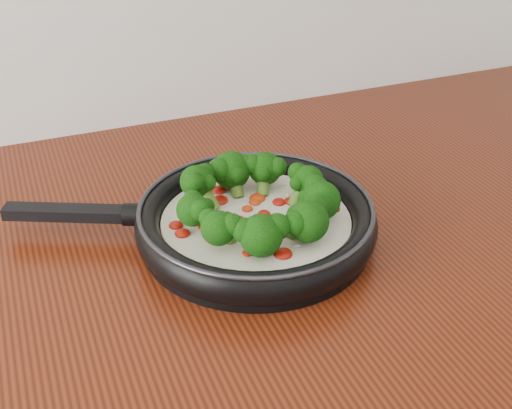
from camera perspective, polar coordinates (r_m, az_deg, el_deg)
name	(u,v)px	position (r m, az deg, el deg)	size (l,w,h in m)	color
skillet	(255,218)	(0.79, -0.11, -1.16)	(0.48, 0.39, 0.08)	black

